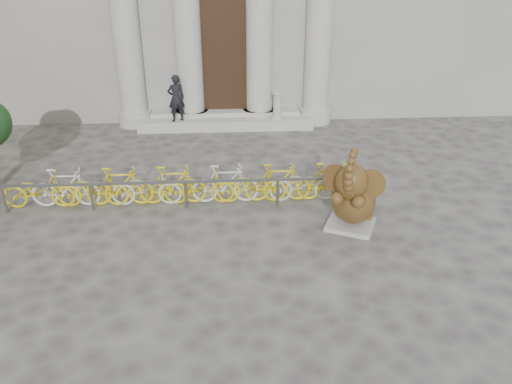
{
  "coord_description": "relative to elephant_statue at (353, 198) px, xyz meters",
  "views": [
    {
      "loc": [
        0.08,
        -7.39,
        5.76
      ],
      "look_at": [
        0.63,
        1.96,
        1.1
      ],
      "focal_mm": 35.0,
      "sensor_mm": 36.0,
      "label": 1
    }
  ],
  "objects": [
    {
      "name": "bike_rack",
      "position": [
        -3.79,
        1.39,
        -0.24
      ],
      "size": [
        8.92,
        0.53,
        1.0
      ],
      "color": "slate",
      "rests_on": "ground"
    },
    {
      "name": "elephant_statue",
      "position": [
        0.0,
        0.0,
        0.0
      ],
      "size": [
        1.4,
        1.61,
        2.04
      ],
      "rotation": [
        0.0,
        0.0,
        -0.43
      ],
      "color": "#A8A59E",
      "rests_on": "ground"
    },
    {
      "name": "entrance_steps",
      "position": [
        -2.78,
        7.14,
        -0.56
      ],
      "size": [
        6.0,
        1.2,
        0.36
      ],
      "primitive_type": "cube",
      "color": "#A8A59E",
      "rests_on": "ground"
    },
    {
      "name": "balustrade_post",
      "position": [
        -1.02,
        6.84,
        0.07
      ],
      "size": [
        0.4,
        0.4,
        0.97
      ],
      "color": "#A8A59E",
      "rests_on": "entrance_steps"
    },
    {
      "name": "pedestrian",
      "position": [
        -4.43,
        6.79,
        0.41
      ],
      "size": [
        0.68,
        0.58,
        1.58
      ],
      "primitive_type": "imported",
      "rotation": [
        0.0,
        0.0,
        3.56
      ],
      "color": "black",
      "rests_on": "entrance_steps"
    },
    {
      "name": "ground",
      "position": [
        -2.78,
        -2.26,
        -0.74
      ],
      "size": [
        80.0,
        80.0,
        0.0
      ],
      "primitive_type": "plane",
      "color": "#474442",
      "rests_on": "ground"
    }
  ]
}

